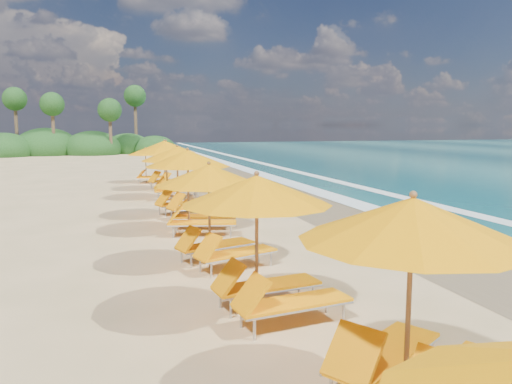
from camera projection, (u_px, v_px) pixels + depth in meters
ground at (256, 229)px, 16.20m from camera, size 160.00×160.00×0.00m
wet_sand at (366, 222)px, 17.34m from camera, size 4.00×160.00×0.01m
surf_foam at (433, 217)px, 18.11m from camera, size 4.00×160.00×0.01m
station_1 at (417, 286)px, 5.84m from camera, size 3.52×3.52×2.61m
station_2 at (267, 236)px, 8.53m from camera, size 3.01×2.85×2.58m
station_3 at (217, 208)px, 11.71m from camera, size 3.17×3.09×2.51m
station_4 at (195, 185)px, 15.44m from camera, size 3.27×3.15×2.65m
station_5 at (183, 176)px, 18.19m from camera, size 3.35×3.28×2.64m
station_6 at (171, 166)px, 22.70m from camera, size 3.01×2.82×2.68m
station_7 at (168, 161)px, 25.96m from camera, size 3.42×3.39×2.61m
station_8 at (149, 163)px, 29.03m from camera, size 2.56×2.48×2.07m
treeline at (56, 146)px, 56.44m from camera, size 25.80×8.80×9.74m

